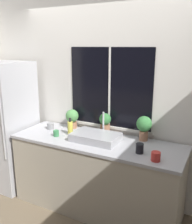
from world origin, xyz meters
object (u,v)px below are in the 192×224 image
at_px(refrigerator, 6,125).
at_px(mug_black, 140,148).
at_px(potted_plant_left, 72,118).
at_px(mug_red, 156,156).
at_px(potted_plant_right, 144,126).
at_px(sink, 96,137).
at_px(soap_bottle, 70,128).
at_px(potted_plant_center, 105,123).
at_px(mug_green, 56,133).
at_px(mug_grey, 50,126).

height_order(refrigerator, mug_black, refrigerator).
relative_size(potted_plant_left, mug_red, 2.81).
xyz_separation_m(refrigerator, potted_plant_right, (1.95, 0.31, 0.19)).
distance_m(sink, potted_plant_left, 0.58).
distance_m(refrigerator, soap_bottle, 1.07).
bearing_deg(potted_plant_right, potted_plant_center, -180.00).
relative_size(potted_plant_center, mug_red, 2.91).
bearing_deg(potted_plant_right, mug_black, -78.77).
bearing_deg(potted_plant_right, mug_red, -60.53).
height_order(potted_plant_center, potted_plant_right, potted_plant_right).
relative_size(mug_black, mug_red, 1.13).
bearing_deg(refrigerator, potted_plant_center, 12.22).
bearing_deg(mug_green, soap_bottle, 45.28).
xyz_separation_m(potted_plant_right, mug_red, (0.27, -0.48, -0.14)).
bearing_deg(sink, mug_grey, 172.87).
height_order(sink, soap_bottle, sink).
bearing_deg(mug_black, potted_plant_center, 147.09).
height_order(potted_plant_right, soap_bottle, potted_plant_right).
relative_size(potted_plant_right, mug_black, 2.83).
height_order(refrigerator, mug_red, refrigerator).
bearing_deg(mug_green, mug_black, -0.40).
xyz_separation_m(potted_plant_left, mug_green, (0.00, -0.37, -0.11)).
bearing_deg(sink, mug_green, -169.26).
distance_m(mug_green, mug_red, 1.29).
bearing_deg(sink, potted_plant_right, 28.73).
relative_size(sink, potted_plant_right, 1.86).
xyz_separation_m(potted_plant_right, mug_black, (0.08, -0.38, -0.13)).
distance_m(potted_plant_right, soap_bottle, 0.92).
bearing_deg(sink, potted_plant_left, 151.52).
relative_size(potted_plant_center, soap_bottle, 1.22).
distance_m(soap_bottle, mug_grey, 0.37).
xyz_separation_m(mug_black, mug_red, (0.20, -0.10, -0.01)).
distance_m(mug_black, mug_green, 1.08).
bearing_deg(mug_green, mug_grey, 141.01).
xyz_separation_m(soap_bottle, mug_grey, (-0.36, 0.06, -0.05)).
height_order(potted_plant_center, mug_grey, potted_plant_center).
relative_size(mug_green, mug_grey, 0.82).
height_order(sink, potted_plant_left, sink).
height_order(soap_bottle, mug_green, soap_bottle).
xyz_separation_m(refrigerator, sink, (1.45, 0.04, 0.06)).
distance_m(mug_black, mug_grey, 1.33).
bearing_deg(potted_plant_left, potted_plant_right, 0.00).
relative_size(refrigerator, potted_plant_right, 6.06).
relative_size(sink, soap_bottle, 2.52).
relative_size(refrigerator, mug_black, 17.16).
height_order(potted_plant_left, mug_green, potted_plant_left).
distance_m(sink, soap_bottle, 0.38).
xyz_separation_m(sink, mug_grey, (-0.74, 0.09, -0.00)).
relative_size(potted_plant_center, potted_plant_right, 0.91).
relative_size(refrigerator, soap_bottle, 8.19).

